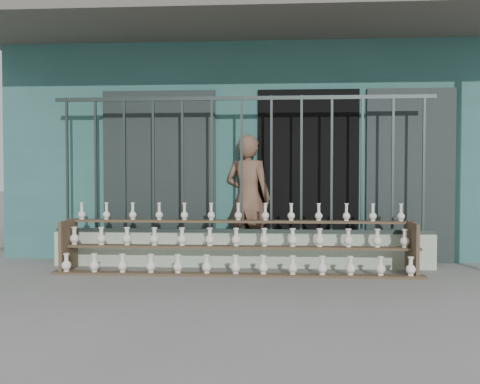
{
  "coord_description": "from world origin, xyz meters",
  "views": [
    {
      "loc": [
        0.45,
        -5.72,
        1.24
      ],
      "look_at": [
        0.0,
        1.0,
        1.0
      ],
      "focal_mm": 40.0,
      "sensor_mm": 36.0,
      "label": 1
    }
  ],
  "objects": [
    {
      "name": "ground",
      "position": [
        0.0,
        0.0,
        0.0
      ],
      "size": [
        60.0,
        60.0,
        0.0
      ],
      "primitive_type": "plane",
      "color": "slate"
    },
    {
      "name": "security_fence",
      "position": [
        -0.0,
        1.3,
        1.35
      ],
      "size": [
        5.0,
        0.04,
        1.8
      ],
      "color": "#283330",
      "rests_on": "parapet_wall"
    },
    {
      "name": "elderly_woman",
      "position": [
        0.07,
        1.68,
        0.89
      ],
      "size": [
        0.75,
        0.6,
        1.77
      ],
      "primitive_type": "imported",
      "rotation": [
        0.0,
        0.0,
        2.83
      ],
      "color": "brown",
      "rests_on": "ground"
    },
    {
      "name": "shelf_rack",
      "position": [
        -0.04,
        0.88,
        0.36
      ],
      "size": [
        4.5,
        0.68,
        0.85
      ],
      "color": "brown",
      "rests_on": "ground"
    },
    {
      "name": "workshop_building",
      "position": [
        0.0,
        4.23,
        1.62
      ],
      "size": [
        7.4,
        6.6,
        3.21
      ],
      "color": "#2D5F59",
      "rests_on": "ground"
    },
    {
      "name": "parapet_wall",
      "position": [
        0.0,
        1.3,
        0.23
      ],
      "size": [
        5.0,
        0.2,
        0.45
      ],
      "primitive_type": "cube",
      "color": "beige",
      "rests_on": "ground"
    }
  ]
}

